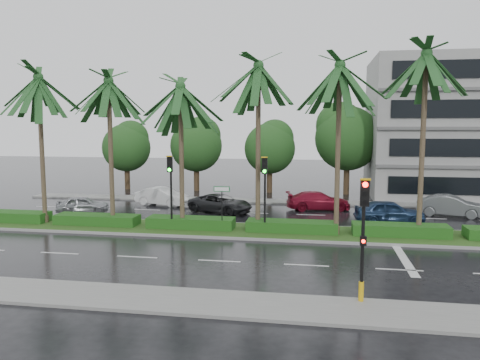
% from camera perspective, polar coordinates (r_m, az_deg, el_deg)
% --- Properties ---
extents(ground, '(120.00, 120.00, 0.00)m').
position_cam_1_polar(ground, '(26.69, -0.30, -6.83)').
color(ground, black).
rests_on(ground, ground).
extents(near_sidewalk, '(40.00, 2.40, 0.12)m').
position_cam_1_polar(near_sidewalk, '(17.15, -6.30, -14.49)').
color(near_sidewalk, slate).
rests_on(near_sidewalk, ground).
extents(far_sidewalk, '(40.00, 2.00, 0.12)m').
position_cam_1_polar(far_sidewalk, '(38.33, 2.75, -2.58)').
color(far_sidewalk, slate).
rests_on(far_sidewalk, ground).
extents(median, '(36.00, 4.00, 0.15)m').
position_cam_1_polar(median, '(27.63, 0.05, -6.19)').
color(median, gray).
rests_on(median, ground).
extents(hedge, '(35.20, 1.40, 0.60)m').
position_cam_1_polar(hedge, '(27.55, 0.05, -5.44)').
color(hedge, '#214C15').
rests_on(hedge, median).
extents(lane_markings, '(34.00, 13.06, 0.01)m').
position_cam_1_polar(lane_markings, '(25.94, 6.21, -7.25)').
color(lane_markings, silver).
rests_on(lane_markings, ground).
extents(palm_row, '(26.30, 4.20, 10.69)m').
position_cam_1_polar(palm_row, '(27.28, -2.57, 11.64)').
color(palm_row, '#443927').
rests_on(palm_row, median).
extents(signal_near, '(0.34, 0.45, 4.36)m').
position_cam_1_polar(signal_near, '(16.68, 14.78, -6.49)').
color(signal_near, black).
rests_on(signal_near, near_sidewalk).
extents(signal_median_left, '(0.34, 0.42, 4.36)m').
position_cam_1_polar(signal_median_left, '(27.39, -8.47, -0.18)').
color(signal_median_left, black).
rests_on(signal_median_left, median).
extents(signal_median_right, '(0.34, 0.42, 4.36)m').
position_cam_1_polar(signal_median_right, '(26.23, 3.04, -0.41)').
color(signal_median_right, black).
rests_on(signal_median_right, median).
extents(street_sign, '(0.95, 0.09, 2.60)m').
position_cam_1_polar(street_sign, '(26.92, -2.23, -2.10)').
color(street_sign, black).
rests_on(street_sign, median).
extents(bg_trees, '(32.87, 5.78, 8.35)m').
position_cam_1_polar(bg_trees, '(43.28, 5.67, 4.73)').
color(bg_trees, '#362618').
rests_on(bg_trees, ground).
extents(building, '(16.00, 10.00, 12.00)m').
position_cam_1_polar(building, '(45.35, 25.74, 5.74)').
color(building, gray).
rests_on(building, ground).
extents(car_silver, '(2.71, 3.90, 1.23)m').
position_cam_1_polar(car_silver, '(35.21, -18.61, -2.85)').
color(car_silver, '#9C9FA4').
rests_on(car_silver, ground).
extents(car_white, '(2.42, 4.46, 1.39)m').
position_cam_1_polar(car_white, '(37.12, -9.48, -1.98)').
color(car_white, silver).
rests_on(car_white, ground).
extents(car_darkgrey, '(3.70, 5.16, 1.31)m').
position_cam_1_polar(car_darkgrey, '(33.63, -2.39, -2.87)').
color(car_darkgrey, black).
rests_on(car_darkgrey, ground).
extents(car_red, '(2.77, 4.96, 1.36)m').
position_cam_1_polar(car_red, '(35.09, 9.52, -2.51)').
color(car_red, maroon).
rests_on(car_red, ground).
extents(car_blue, '(2.19, 4.53, 1.49)m').
position_cam_1_polar(car_blue, '(31.43, 17.76, -3.69)').
color(car_blue, navy).
rests_on(car_blue, ground).
extents(car_grey, '(2.64, 4.67, 1.46)m').
position_cam_1_polar(car_grey, '(35.27, 24.32, -2.89)').
color(car_grey, slate).
rests_on(car_grey, ground).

